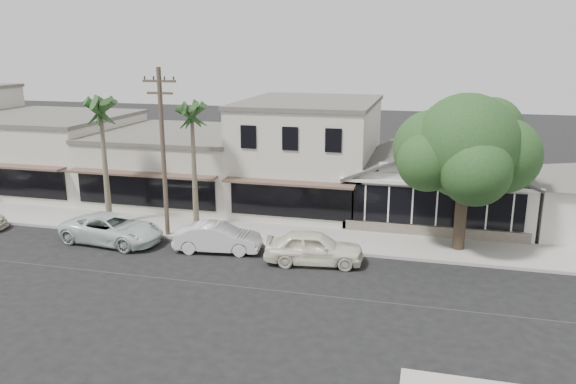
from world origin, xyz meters
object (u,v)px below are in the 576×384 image
(utility_pole, at_px, (163,150))
(car_0, at_px, (314,247))
(car_2, at_px, (112,229))
(shade_tree, at_px, (464,148))
(car_1, at_px, (218,238))

(utility_pole, height_order, car_0, utility_pole)
(car_2, xyz_separation_m, shade_tree, (17.47, 3.40, 4.45))
(car_1, height_order, car_2, car_2)
(utility_pole, relative_size, shade_tree, 1.14)
(shade_tree, bearing_deg, car_1, -164.47)
(utility_pole, height_order, car_2, utility_pole)
(car_0, height_order, car_2, car_0)
(car_1, xyz_separation_m, shade_tree, (11.65, 3.24, 4.49))
(utility_pole, xyz_separation_m, car_2, (-2.39, -1.53, -4.04))
(utility_pole, distance_m, car_0, 9.49)
(car_2, bearing_deg, car_1, -82.17)
(car_0, height_order, car_1, car_0)
(car_0, xyz_separation_m, car_1, (-5.00, 0.39, -0.08))
(car_0, distance_m, car_1, 5.02)
(shade_tree, bearing_deg, car_0, -151.40)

